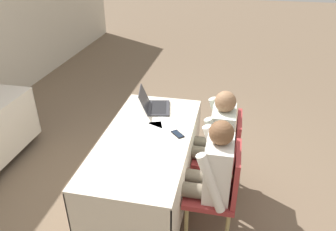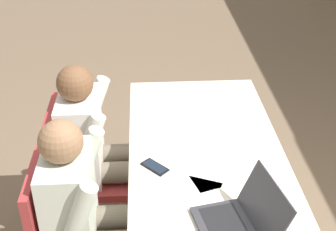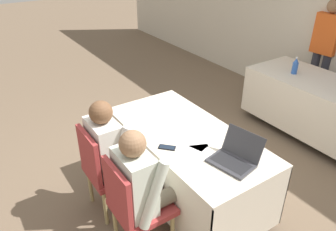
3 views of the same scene
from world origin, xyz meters
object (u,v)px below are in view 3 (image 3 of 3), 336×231
laptop (235,157)px  person_checkered_shirt (113,149)px  person_white_shirt (144,184)px  water_bottle (295,66)px  cell_phone (167,147)px  chair_near_right (133,204)px  chair_near_left (104,168)px  person_red_shirt (324,48)px

laptop → person_checkered_shirt: person_checkered_shirt is taller
person_white_shirt → water_bottle: bearing=-75.8°
water_bottle → person_white_shirt: person_white_shirt is taller
cell_phone → chair_near_right: chair_near_right is taller
laptop → water_bottle: bearing=104.2°
chair_near_left → laptop: bearing=-136.8°
cell_phone → chair_near_left: 0.63m
person_checkered_shirt → person_red_shirt: 3.43m
cell_phone → laptop: bearing=83.4°
laptop → chair_near_right: bearing=-121.0°
cell_phone → chair_near_right: 0.54m
chair_near_left → person_checkered_shirt: size_ratio=0.77×
water_bottle → chair_near_right: (0.66, -2.73, -0.36)m
laptop → chair_near_right: 0.88m
water_bottle → person_checkered_shirt: (0.11, -2.63, -0.20)m
laptop → person_red_shirt: (-1.06, 2.74, 0.12)m
person_red_shirt → cell_phone: bearing=-83.5°
chair_near_left → person_red_shirt: bearing=-86.2°
water_bottle → chair_near_right: size_ratio=0.25×
laptop → cell_phone: bearing=-154.9°
laptop → person_checkered_shirt: size_ratio=0.35×
cell_phone → water_bottle: (-0.48, 2.29, 0.09)m
laptop → chair_near_right: (-0.28, -0.78, -0.30)m
chair_near_left → person_checkered_shirt: 0.19m
cell_phone → person_white_shirt: size_ratio=0.13×
laptop → cell_phone: (-0.46, -0.34, -0.04)m
water_bottle → person_checkered_shirt: size_ratio=0.19×
chair_near_left → person_checkered_shirt: (-0.00, 0.10, 0.16)m
person_white_shirt → chair_near_right: bearing=90.0°
person_white_shirt → person_checkered_shirt: bearing=0.0°
chair_near_left → chair_near_right: same height
chair_near_left → person_white_shirt: 0.58m
water_bottle → person_white_shirt: bearing=-75.8°
person_checkered_shirt → person_white_shirt: (0.55, 0.00, 0.00)m
cell_phone → person_checkered_shirt: 0.51m
cell_phone → person_white_shirt: bearing=-14.8°
person_checkered_shirt → person_white_shirt: size_ratio=1.00×
cell_phone → chair_near_left: bearing=-83.3°
person_red_shirt → person_white_shirt: bearing=-81.7°
laptop → person_white_shirt: person_white_shirt is taller
person_red_shirt → chair_near_right: bearing=-82.1°
chair_near_right → person_red_shirt: size_ratio=0.56×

